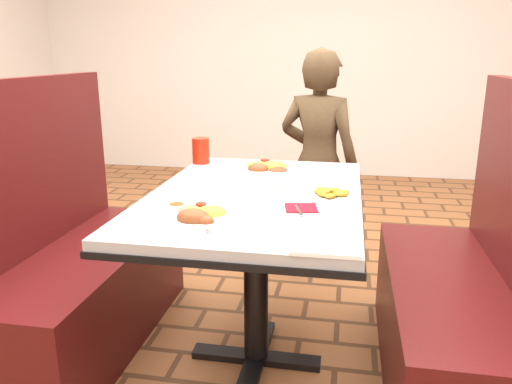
% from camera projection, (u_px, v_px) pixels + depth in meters
% --- Properties ---
extents(dining_table, '(0.81, 1.21, 0.75)m').
position_uv_depth(dining_table, '(256.00, 216.00, 1.96)').
color(dining_table, '#B2B4B7').
rests_on(dining_table, ground).
extents(booth_bench_left, '(0.47, 1.20, 1.17)m').
position_uv_depth(booth_bench_left, '(77.00, 275.00, 2.19)').
color(booth_bench_left, '#521312').
rests_on(booth_bench_left, ground).
extents(booth_bench_right, '(0.47, 1.20, 1.17)m').
position_uv_depth(booth_bench_right, '(461.00, 308.00, 1.91)').
color(booth_bench_right, '#521312').
rests_on(booth_bench_right, ground).
extents(diner_person, '(0.54, 0.43, 1.30)m').
position_uv_depth(diner_person, '(318.00, 163.00, 2.90)').
color(diner_person, brown).
rests_on(diner_person, ground).
extents(near_dinner_plate, '(0.24, 0.24, 0.08)m').
position_uv_depth(near_dinner_plate, '(199.00, 212.00, 1.60)').
color(near_dinner_plate, white).
rests_on(near_dinner_plate, dining_table).
extents(far_dinner_plate, '(0.28, 0.28, 0.07)m').
position_uv_depth(far_dinner_plate, '(267.00, 166.00, 2.26)').
color(far_dinner_plate, white).
rests_on(far_dinner_plate, dining_table).
extents(plantain_plate, '(0.20, 0.20, 0.03)m').
position_uv_depth(plantain_plate, '(331.00, 195.00, 1.85)').
color(plantain_plate, white).
rests_on(plantain_plate, dining_table).
extents(maroon_napkin, '(0.13, 0.13, 0.00)m').
position_uv_depth(maroon_napkin, '(301.00, 208.00, 1.73)').
color(maroon_napkin, maroon).
rests_on(maroon_napkin, dining_table).
extents(spoon_utensil, '(0.04, 0.12, 0.00)m').
position_uv_depth(spoon_utensil, '(299.00, 210.00, 1.69)').
color(spoon_utensil, silver).
rests_on(spoon_utensil, dining_table).
extents(red_tumbler, '(0.08, 0.08, 0.12)m').
position_uv_depth(red_tumbler, '(201.00, 151.00, 2.42)').
color(red_tumbler, red).
rests_on(red_tumbler, dining_table).
extents(paper_napkin, '(0.20, 0.15, 0.01)m').
position_uv_depth(paper_napkin, '(326.00, 246.00, 1.38)').
color(paper_napkin, white).
rests_on(paper_napkin, dining_table).
extents(knife_utensil, '(0.10, 0.15, 0.00)m').
position_uv_depth(knife_utensil, '(199.00, 220.00, 1.58)').
color(knife_utensil, '#BCBCC0').
rests_on(knife_utensil, dining_table).
extents(fork_utensil, '(0.01, 0.15, 0.00)m').
position_uv_depth(fork_utensil, '(213.00, 224.00, 1.54)').
color(fork_utensil, '#B8B8BC').
rests_on(fork_utensil, dining_table).
extents(lettuce_shreds, '(0.28, 0.32, 0.00)m').
position_uv_depth(lettuce_shreds, '(269.00, 188.00, 1.98)').
color(lettuce_shreds, '#94BA4A').
rests_on(lettuce_shreds, dining_table).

